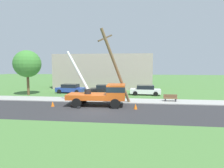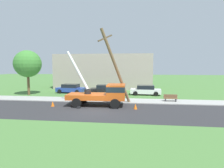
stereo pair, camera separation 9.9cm
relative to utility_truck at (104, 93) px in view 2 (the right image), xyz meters
The scene contains 13 objects.
ground_plane 9.88m from the utility_truck, 93.15° to the left, with size 120.00×120.00×0.00m, color #477538.
road_asphalt 2.69m from the utility_truck, 103.51° to the right, with size 80.00×7.58×0.01m, color #2B2B2D.
sidewalk_strip 3.37m from the utility_truck, 100.04° to the left, with size 80.00×2.96×0.10m, color #9E9E99.
utility_truck is the anchor object (origin of this frame).
leaning_utility_pole 3.20m from the utility_truck, 38.75° to the left, with size 3.47×2.87×8.33m.
traffic_cone_ahead 3.72m from the utility_truck, 18.72° to the right, with size 0.36×0.36×0.56m, color orange.
traffic_cone_behind 5.61m from the utility_truck, behind, with size 0.36×0.36×0.56m, color orange.
parked_sedan_blue 11.19m from the utility_truck, 127.84° to the left, with size 4.55×2.29×1.42m.
parked_sedan_black 8.54m from the utility_truck, 98.57° to the left, with size 4.50×2.19×1.42m.
parked_sedan_white 9.64m from the utility_truck, 59.95° to the left, with size 4.47×2.14×1.42m.
park_bench 8.18m from the utility_truck, 22.43° to the left, with size 1.60×0.45×0.90m.
roadside_tree_near 14.15m from the utility_truck, 153.51° to the left, with size 3.92×3.92×6.55m.
lowrise_building_backdrop 16.40m from the utility_truck, 99.63° to the left, with size 18.00×6.00×6.40m, color #A5998C.
Camera 2 is at (3.91, -17.71, 4.39)m, focal length 30.47 mm.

